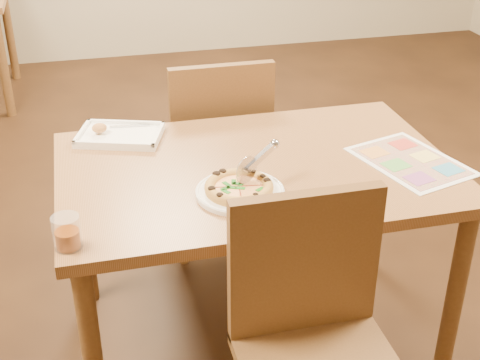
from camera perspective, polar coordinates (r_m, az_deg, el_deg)
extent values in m
plane|color=#311C0D|center=(2.63, 1.16, -12.87)|extent=(7.00, 7.00, 0.00)
cube|color=#8D5D38|center=(2.23, 1.33, 0.75)|extent=(1.30, 0.85, 0.04)
cylinder|color=brown|center=(2.08, -12.46, -14.62)|extent=(0.06, 0.06, 0.68)
cylinder|color=brown|center=(2.66, -13.25, -3.98)|extent=(0.06, 0.06, 0.68)
cylinder|color=brown|center=(2.35, 17.85, -9.50)|extent=(0.06, 0.06, 0.68)
cylinder|color=brown|center=(2.88, 10.73, -0.97)|extent=(0.06, 0.06, 0.68)
cube|color=brown|center=(1.83, 5.52, -7.24)|extent=(0.42, 0.04, 0.45)
cube|color=brown|center=(2.95, -2.26, 2.64)|extent=(0.42, 0.42, 0.04)
cube|color=brown|center=(2.68, -1.51, 5.23)|extent=(0.42, 0.04, 0.45)
cylinder|color=brown|center=(4.58, -19.55, 9.18)|extent=(0.06, 0.06, 0.68)
cylinder|color=brown|center=(5.27, -19.07, 11.71)|extent=(0.06, 0.06, 0.68)
cylinder|color=white|center=(2.05, 0.00, -1.05)|extent=(0.31, 0.31, 0.01)
cylinder|color=gold|center=(2.04, -0.09, -0.80)|extent=(0.21, 0.21, 0.01)
cylinder|color=#F7D286|center=(2.03, -0.09, -0.62)|extent=(0.17, 0.17, 0.01)
torus|color=gold|center=(2.03, -0.09, -0.59)|extent=(0.21, 0.21, 0.03)
cylinder|color=silver|center=(2.03, 0.57, 0.87)|extent=(0.08, 0.05, 0.09)
cube|color=silver|center=(2.06, 1.80, 2.00)|extent=(0.12, 0.08, 0.06)
cube|color=white|center=(2.44, -10.19, 3.69)|extent=(0.34, 0.28, 0.02)
cube|color=silver|center=(2.44, -10.22, 3.93)|extent=(0.15, 0.03, 0.00)
ellipsoid|color=#CE8149|center=(2.45, -11.91, 4.37)|extent=(0.05, 0.04, 0.03)
cylinder|color=#7C3509|center=(1.85, -14.48, -4.88)|extent=(0.07, 0.07, 0.05)
cylinder|color=white|center=(1.84, -14.56, -4.34)|extent=(0.08, 0.08, 0.09)
cube|color=white|center=(2.31, 14.35, 1.57)|extent=(0.37, 0.44, 0.00)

